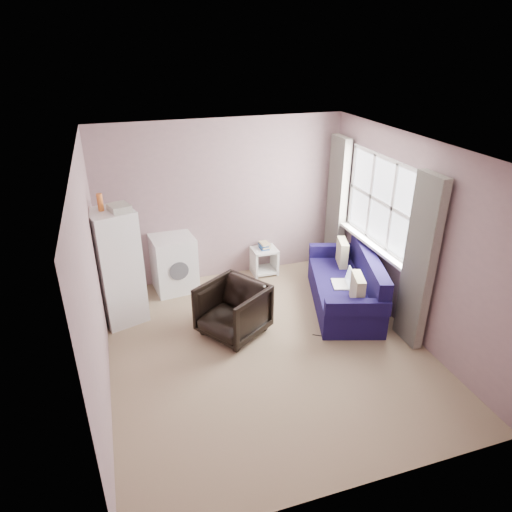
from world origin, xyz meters
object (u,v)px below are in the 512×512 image
(armchair, at_px, (233,308))
(fridge, at_px, (117,266))
(sofa, at_px, (348,287))
(side_table, at_px, (264,259))
(washing_machine, at_px, (173,262))

(armchair, bearing_deg, fridge, -154.29)
(armchair, height_order, sofa, sofa)
(fridge, xyz_separation_m, side_table, (2.28, 0.69, -0.55))
(fridge, bearing_deg, armchair, -48.73)
(fridge, relative_size, sofa, 0.91)
(side_table, bearing_deg, fridge, -163.07)
(washing_machine, bearing_deg, sofa, -35.45)
(armchair, distance_m, washing_machine, 1.53)
(washing_machine, relative_size, side_table, 1.60)
(washing_machine, xyz_separation_m, sofa, (2.30, -1.26, -0.16))
(fridge, distance_m, washing_machine, 1.08)
(washing_machine, height_order, sofa, washing_machine)
(side_table, bearing_deg, washing_machine, -177.51)
(fridge, height_order, side_table, fridge)
(armchair, xyz_separation_m, fridge, (-1.35, 0.80, 0.42))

